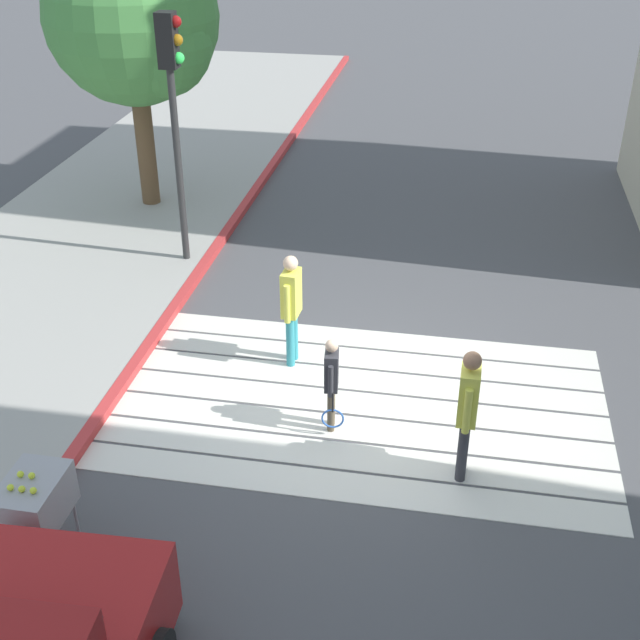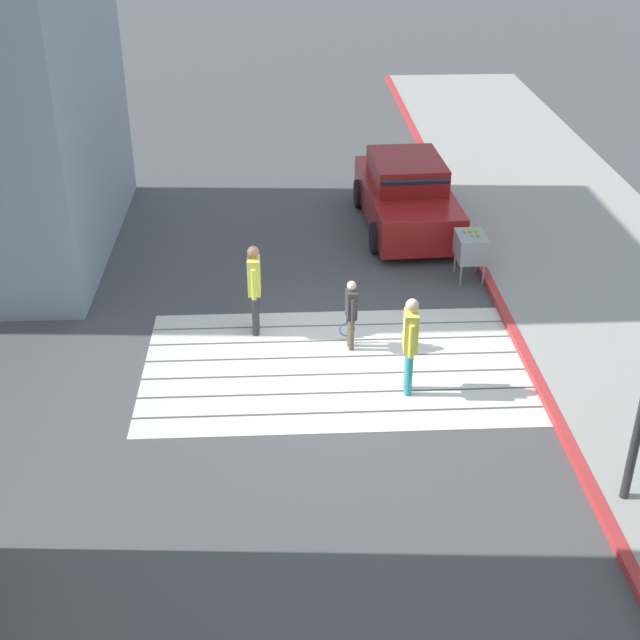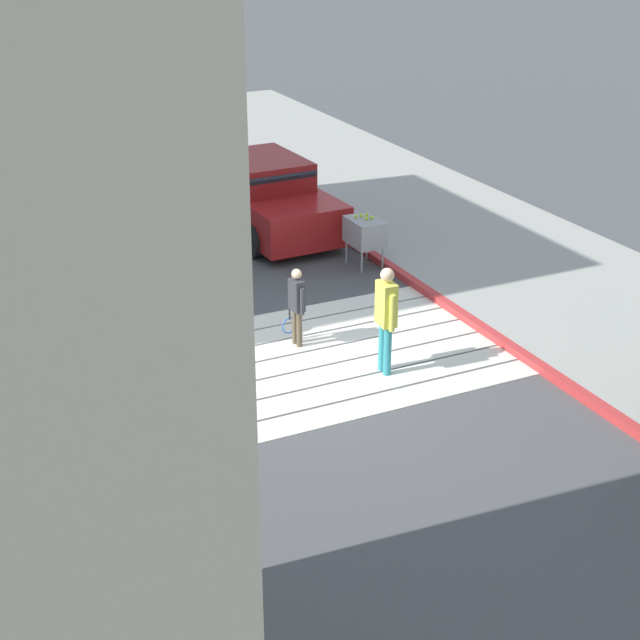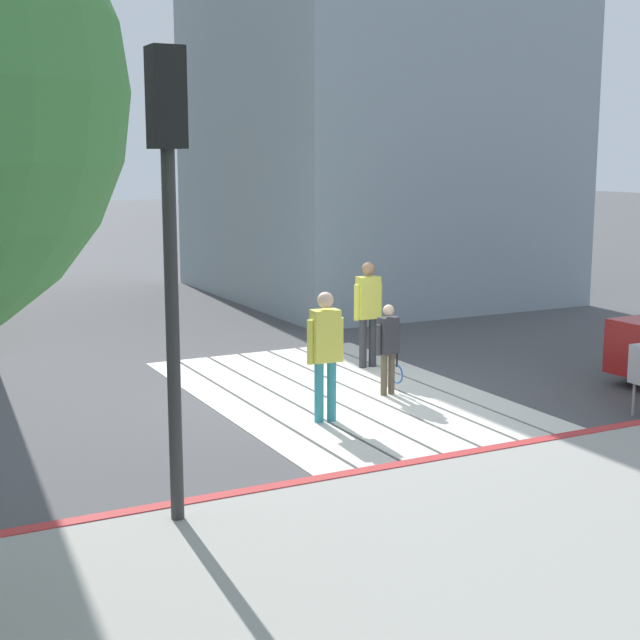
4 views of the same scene
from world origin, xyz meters
name	(u,v)px [view 1 (image 1 of 4)]	position (x,y,z in m)	size (l,w,h in m)	color
ground_plane	(361,404)	(0.00, 0.00, 0.00)	(120.00, 120.00, 0.00)	#4C4C4F
crosswalk_stripes	(361,404)	(0.00, 0.00, 0.01)	(6.40, 3.80, 0.01)	silver
curb_painted	(128,376)	(-3.25, 0.00, 0.07)	(0.16, 40.00, 0.13)	#BC3333
traffic_light_corner	(173,91)	(-3.58, 3.63, 3.04)	(0.39, 0.28, 4.24)	#2D2D2D
street_tree	(137,22)	(-5.03, 5.98, 3.63)	(3.20, 3.20, 5.32)	brown
tennis_ball_cart	(34,501)	(-2.90, -3.19, 0.70)	(0.56, 0.80, 1.02)	#99999E
pedestrian_adult_lead	(291,302)	(-1.11, 0.84, 0.98)	(0.24, 0.49, 1.68)	teal
pedestrian_adult_trailing	(467,406)	(1.34, -1.19, 0.99)	(0.22, 0.50, 1.70)	#333338
pedestrian_child_with_racket	(332,380)	(-0.30, -0.58, 0.73)	(0.29, 0.40, 1.30)	brown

